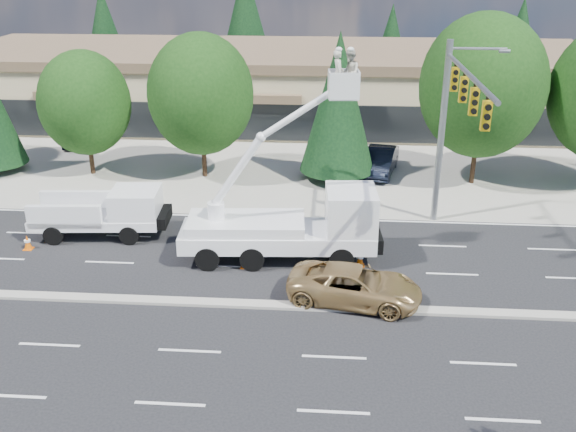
# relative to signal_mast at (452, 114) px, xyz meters

# --- Properties ---
(ground) EXTENTS (140.00, 140.00, 0.00)m
(ground) POSITION_rel_signal_mast_xyz_m (-10.03, -7.04, -6.06)
(ground) COLOR black
(ground) RESTS_ON ground
(concrete_apron) EXTENTS (140.00, 22.00, 0.01)m
(concrete_apron) POSITION_rel_signal_mast_xyz_m (-10.03, 12.96, -6.05)
(concrete_apron) COLOR #99988B
(concrete_apron) RESTS_ON ground
(road_median) EXTENTS (120.00, 0.55, 0.12)m
(road_median) POSITION_rel_signal_mast_xyz_m (-10.03, -7.04, -6.00)
(road_median) COLOR #99988B
(road_median) RESTS_ON ground
(strip_mall) EXTENTS (50.40, 15.40, 5.50)m
(strip_mall) POSITION_rel_signal_mast_xyz_m (-10.03, 22.93, -3.23)
(strip_mall) COLOR #C2B385
(strip_mall) RESTS_ON ground
(tree_front_c) EXTENTS (5.41, 5.41, 7.51)m
(tree_front_c) POSITION_rel_signal_mast_xyz_m (-20.03, 7.96, -1.66)
(tree_front_c) COLOR #332114
(tree_front_c) RESTS_ON ground
(tree_front_d) EXTENTS (6.18, 6.18, 8.57)m
(tree_front_d) POSITION_rel_signal_mast_xyz_m (-13.03, 7.96, -1.04)
(tree_front_d) COLOR #332114
(tree_front_d) RESTS_ON ground
(tree_front_e) EXTENTS (4.41, 4.41, 8.69)m
(tree_front_e) POSITION_rel_signal_mast_xyz_m (-5.03, 7.96, -1.39)
(tree_front_e) COLOR #332114
(tree_front_e) RESTS_ON ground
(tree_front_f) EXTENTS (7.06, 7.06, 9.80)m
(tree_front_f) POSITION_rel_signal_mast_xyz_m (2.97, 7.96, -0.32)
(tree_front_f) COLOR #332114
(tree_front_f) RESTS_ON ground
(tree_back_a) EXTENTS (4.87, 4.87, 9.59)m
(tree_back_a) POSITION_rel_signal_mast_xyz_m (-28.03, 34.96, -0.91)
(tree_back_a) COLOR #332114
(tree_back_a) RESTS_ON ground
(tree_back_b) EXTENTS (5.90, 5.90, 11.63)m
(tree_back_b) POSITION_rel_signal_mast_xyz_m (-14.03, 34.96, 0.18)
(tree_back_b) COLOR #332114
(tree_back_b) RESTS_ON ground
(tree_back_c) EXTENTS (4.08, 4.08, 8.04)m
(tree_back_c) POSITION_rel_signal_mast_xyz_m (-0.03, 34.96, -1.74)
(tree_back_c) COLOR #332114
(tree_back_c) RESTS_ON ground
(tree_back_d) EXTENTS (4.42, 4.42, 8.71)m
(tree_back_d) POSITION_rel_signal_mast_xyz_m (11.97, 34.96, -1.39)
(tree_back_d) COLOR #332114
(tree_back_d) RESTS_ON ground
(signal_mast) EXTENTS (2.76, 10.16, 9.00)m
(signal_mast) POSITION_rel_signal_mast_xyz_m (0.00, 0.00, 0.00)
(signal_mast) COLOR gray
(signal_mast) RESTS_ON ground
(utility_pickup) EXTENTS (6.24, 2.77, 2.33)m
(utility_pickup) POSITION_rel_signal_mast_xyz_m (-16.03, -0.98, -5.10)
(utility_pickup) COLOR white
(utility_pickup) RESTS_ON ground
(bucket_truck) EXTENTS (8.71, 3.24, 9.29)m
(bucket_truck) POSITION_rel_signal_mast_xyz_m (-6.80, -2.79, -4.08)
(bucket_truck) COLOR white
(bucket_truck) RESTS_ON ground
(traffic_cone_a) EXTENTS (0.40, 0.40, 0.70)m
(traffic_cone_a) POSITION_rel_signal_mast_xyz_m (-19.22, -2.78, -5.72)
(traffic_cone_a) COLOR #F66307
(traffic_cone_a) RESTS_ON ground
(traffic_cone_b) EXTENTS (0.40, 0.40, 0.70)m
(traffic_cone_b) POSITION_rel_signal_mast_xyz_m (-10.86, -3.22, -5.72)
(traffic_cone_b) COLOR #F66307
(traffic_cone_b) RESTS_ON ground
(traffic_cone_c) EXTENTS (0.40, 0.40, 0.70)m
(traffic_cone_c) POSITION_rel_signal_mast_xyz_m (-8.96, -3.84, -5.72)
(traffic_cone_c) COLOR #F66307
(traffic_cone_c) RESTS_ON ground
(traffic_cone_d) EXTENTS (0.40, 0.40, 0.70)m
(traffic_cone_d) POSITION_rel_signal_mast_xyz_m (-3.95, -3.32, -5.72)
(traffic_cone_d) COLOR #F66307
(traffic_cone_d) RESTS_ON ground
(minivan) EXTENTS (5.56, 3.29, 1.45)m
(minivan) POSITION_rel_signal_mast_xyz_m (-4.27, -6.44, -5.33)
(minivan) COLOR tan
(minivan) RESTS_ON ground
(parked_car_west) EXTENTS (2.09, 4.18, 1.37)m
(parked_car_west) POSITION_rel_signal_mast_xyz_m (-23.20, 13.96, -5.37)
(parked_car_west) COLOR black
(parked_car_west) RESTS_ON ground
(parked_car_east) EXTENTS (2.66, 5.04, 1.58)m
(parked_car_east) POSITION_rel_signal_mast_xyz_m (-2.36, 9.27, -5.27)
(parked_car_east) COLOR black
(parked_car_east) RESTS_ON ground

